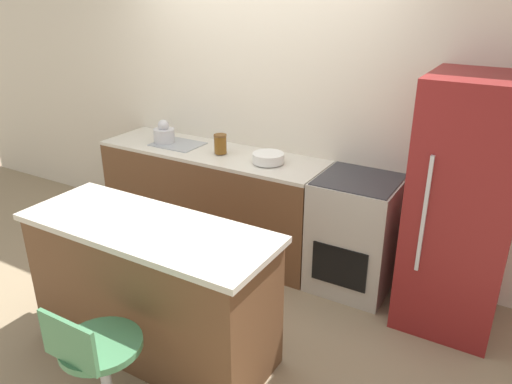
{
  "coord_description": "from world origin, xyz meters",
  "views": [
    {
      "loc": [
        2.15,
        -3.09,
        2.3
      ],
      "look_at": [
        0.56,
        -0.37,
        0.97
      ],
      "focal_mm": 35.0,
      "sensor_mm": 36.0,
      "label": 1
    }
  ],
  "objects_px": {
    "kettle": "(164,134)",
    "oven_range": "(355,234)",
    "stool_chair": "(100,367)",
    "mixing_bowl": "(268,158)",
    "refrigerator": "(463,207)"
  },
  "relations": [
    {
      "from": "refrigerator",
      "to": "kettle",
      "type": "distance_m",
      "value": 2.63
    },
    {
      "from": "stool_chair",
      "to": "refrigerator",
      "type": "bearing_deg",
      "value": 53.6
    },
    {
      "from": "refrigerator",
      "to": "kettle",
      "type": "relative_size",
      "value": 8.37
    },
    {
      "from": "oven_range",
      "to": "mixing_bowl",
      "type": "relative_size",
      "value": 3.58
    },
    {
      "from": "oven_range",
      "to": "kettle",
      "type": "xyz_separation_m",
      "value": [
        -1.87,
        -0.02,
        0.55
      ]
    },
    {
      "from": "refrigerator",
      "to": "stool_chair",
      "type": "relative_size",
      "value": 2.24
    },
    {
      "from": "oven_range",
      "to": "kettle",
      "type": "height_order",
      "value": "kettle"
    },
    {
      "from": "kettle",
      "to": "oven_range",
      "type": "bearing_deg",
      "value": 0.75
    },
    {
      "from": "stool_chair",
      "to": "oven_range",
      "type": "bearing_deg",
      "value": 70.89
    },
    {
      "from": "kettle",
      "to": "mixing_bowl",
      "type": "xyz_separation_m",
      "value": [
        1.1,
        0.0,
        -0.04
      ]
    },
    {
      "from": "refrigerator",
      "to": "mixing_bowl",
      "type": "height_order",
      "value": "refrigerator"
    },
    {
      "from": "kettle",
      "to": "refrigerator",
      "type": "bearing_deg",
      "value": -0.49
    },
    {
      "from": "oven_range",
      "to": "stool_chair",
      "type": "xyz_separation_m",
      "value": [
        -0.7,
        -2.02,
        -0.08
      ]
    },
    {
      "from": "refrigerator",
      "to": "kettle",
      "type": "xyz_separation_m",
      "value": [
        -2.62,
        0.02,
        0.13
      ]
    },
    {
      "from": "stool_chair",
      "to": "mixing_bowl",
      "type": "bearing_deg",
      "value": 92.15
    }
  ]
}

